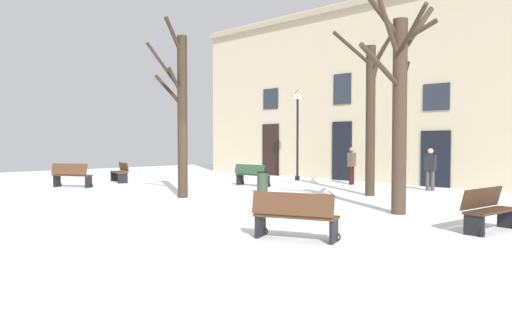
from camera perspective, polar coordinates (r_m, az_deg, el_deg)
ground_plane at (r=15.75m, az=-5.14°, el=-4.63°), size 38.22×38.22×0.00m
building_facade at (r=23.16m, az=14.55°, el=7.77°), size 23.89×0.60×8.18m
tree_left_of_center at (r=16.96m, az=-8.23°, el=5.31°), size 1.28×1.38×5.73m
tree_center at (r=17.81m, az=12.48°, el=5.20°), size 1.57×2.50×5.86m
tree_right_of_center at (r=13.56m, az=15.47°, el=6.14°), size 1.76×2.57×5.51m
streetlamp at (r=23.95m, az=4.58°, el=3.80°), size 0.30×0.30×4.16m
litter_bin at (r=18.15m, az=0.70°, el=-2.48°), size 0.40×0.40×0.76m
bench_by_litter_bin at (r=21.62m, az=-19.60°, el=-1.58°), size 1.59×1.24×0.95m
bench_far_corner at (r=20.99m, az=-0.46°, el=-1.63°), size 1.65×0.54×0.89m
bench_near_center_tree at (r=23.72m, az=-14.70°, el=-1.30°), size 1.62×0.89×0.86m
bench_back_to_back_left at (r=9.78m, az=4.30°, el=-6.14°), size 1.66×1.08×0.91m
bench_facing_shops at (r=11.72m, az=24.19°, el=-5.01°), size 0.59×1.59×0.89m
person_strolling at (r=22.06m, az=10.47°, el=-0.44°), size 0.29×0.42×1.57m
person_crossing_plaza at (r=20.13m, az=18.60°, el=-0.79°), size 0.41×0.28×1.56m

